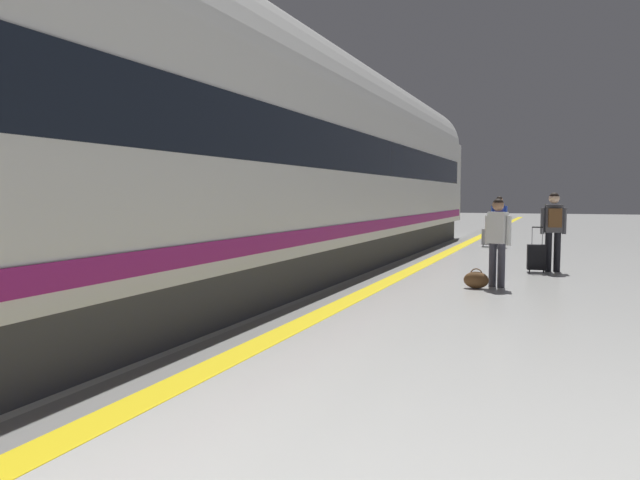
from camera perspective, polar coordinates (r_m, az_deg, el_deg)
safety_line_strip at (r=9.67m, az=2.99°, el=-5.59°), size 0.36×80.00×0.01m
tactile_edge_band at (r=9.78m, az=1.12°, el=-5.48°), size 0.63×80.00×0.01m
high_speed_train at (r=9.55m, az=-11.42°, el=9.27°), size 2.94×33.68×4.97m
passenger_near at (r=14.00m, az=21.20°, el=1.34°), size 0.53×0.38×1.72m
suitcase_near at (r=13.80m, az=19.76°, el=-1.53°), size 0.41×0.28×0.99m
passenger_mid at (r=11.31m, az=16.42°, el=0.38°), size 0.47×0.29×1.60m
duffel_bag_mid at (r=11.11m, az=14.53°, el=-3.67°), size 0.44×0.26×0.36m
passenger_far at (r=20.32m, az=16.55°, el=2.11°), size 0.51×0.32×1.63m
suitcase_far at (r=20.29m, az=15.58°, el=0.28°), size 0.38×0.24×0.57m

